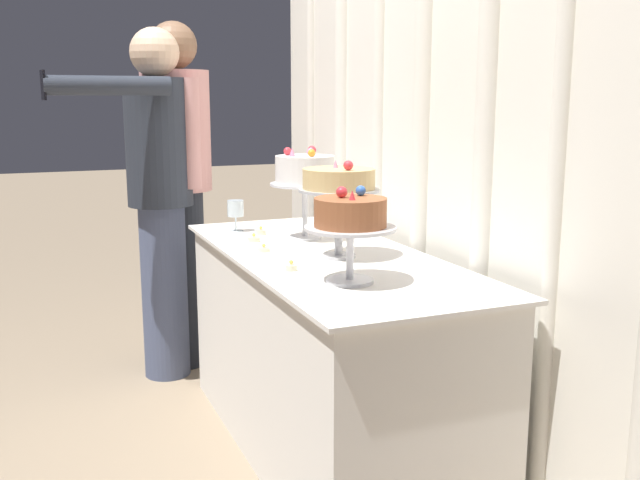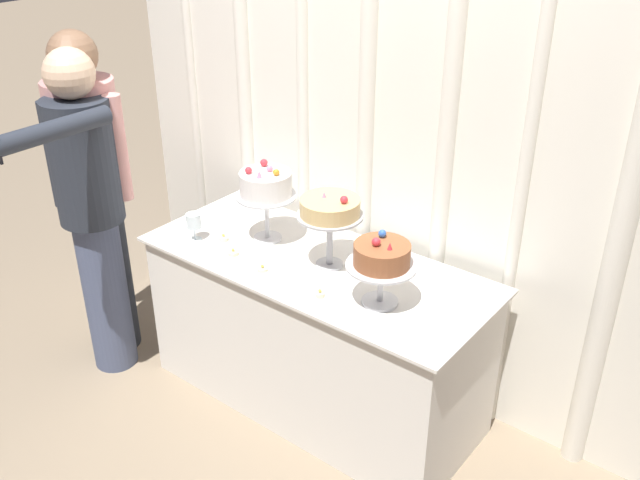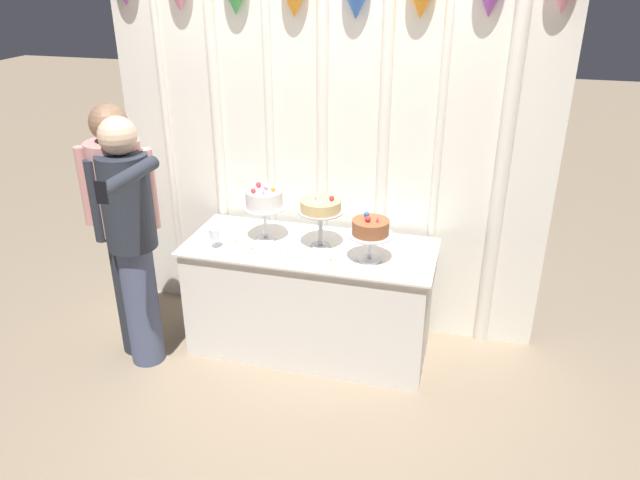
{
  "view_description": "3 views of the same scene",
  "coord_description": "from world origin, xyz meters",
  "px_view_note": "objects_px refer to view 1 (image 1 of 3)",
  "views": [
    {
      "loc": [
        2.46,
        -0.94,
        1.37
      ],
      "look_at": [
        0.0,
        0.07,
        0.85
      ],
      "focal_mm": 40.71,
      "sensor_mm": 36.0,
      "label": 1
    },
    {
      "loc": [
        1.74,
        -2.08,
        2.39
      ],
      "look_at": [
        0.05,
        0.07,
        0.93
      ],
      "focal_mm": 39.7,
      "sensor_mm": 36.0,
      "label": 2
    },
    {
      "loc": [
        1.0,
        -3.36,
        2.51
      ],
      "look_at": [
        0.07,
        0.1,
        0.84
      ],
      "focal_mm": 33.9,
      "sensor_mm": 36.0,
      "label": 3
    }
  ],
  "objects_px": {
    "cake_display_center": "(339,184)",
    "guest_man_dark_suit": "(158,187)",
    "cake_display_rightmost": "(349,218)",
    "wine_glass": "(236,209)",
    "tealight_far_left": "(261,232)",
    "tealight_far_right": "(291,267)",
    "cake_display_leftmost": "(305,173)",
    "tealight_near_right": "(264,249)",
    "cake_table": "(327,354)",
    "tealight_near_left": "(254,239)",
    "guest_man_pink_jacket": "(178,181)"
  },
  "relations": [
    {
      "from": "cake_display_leftmost",
      "to": "wine_glass",
      "type": "distance_m",
      "value": 0.39
    },
    {
      "from": "cake_display_rightmost",
      "to": "guest_man_dark_suit",
      "type": "height_order",
      "value": "guest_man_dark_suit"
    },
    {
      "from": "cake_table",
      "to": "cake_display_center",
      "type": "distance_m",
      "value": 0.67
    },
    {
      "from": "guest_man_pink_jacket",
      "to": "guest_man_dark_suit",
      "type": "bearing_deg",
      "value": -43.94
    },
    {
      "from": "wine_glass",
      "to": "cake_table",
      "type": "bearing_deg",
      "value": 17.63
    },
    {
      "from": "wine_glass",
      "to": "tealight_near_right",
      "type": "height_order",
      "value": "wine_glass"
    },
    {
      "from": "tealight_far_right",
      "to": "cake_display_rightmost",
      "type": "bearing_deg",
      "value": 27.16
    },
    {
      "from": "cake_display_leftmost",
      "to": "wine_glass",
      "type": "xyz_separation_m",
      "value": [
        -0.27,
        -0.22,
        -0.18
      ]
    },
    {
      "from": "cake_display_rightmost",
      "to": "tealight_near_left",
      "type": "bearing_deg",
      "value": -174.06
    },
    {
      "from": "cake_display_center",
      "to": "tealight_far_right",
      "type": "relative_size",
      "value": 8.99
    },
    {
      "from": "cake_display_center",
      "to": "tealight_near_right",
      "type": "height_order",
      "value": "cake_display_center"
    },
    {
      "from": "tealight_far_left",
      "to": "cake_display_leftmost",
      "type": "bearing_deg",
      "value": 42.75
    },
    {
      "from": "guest_man_dark_suit",
      "to": "tealight_near_left",
      "type": "bearing_deg",
      "value": 20.22
    },
    {
      "from": "cake_display_rightmost",
      "to": "tealight_near_right",
      "type": "relative_size",
      "value": 6.63
    },
    {
      "from": "cake_table",
      "to": "cake_display_center",
      "type": "height_order",
      "value": "cake_display_center"
    },
    {
      "from": "cake_display_rightmost",
      "to": "tealight_far_right",
      "type": "relative_size",
      "value": 7.62
    },
    {
      "from": "tealight_near_right",
      "to": "guest_man_pink_jacket",
      "type": "distance_m",
      "value": 1.05
    },
    {
      "from": "tealight_far_left",
      "to": "tealight_near_right",
      "type": "relative_size",
      "value": 1.0
    },
    {
      "from": "tealight_far_left",
      "to": "tealight_far_right",
      "type": "xyz_separation_m",
      "value": [
        0.67,
        -0.11,
        0.0
      ]
    },
    {
      "from": "cake_display_leftmost",
      "to": "tealight_far_right",
      "type": "distance_m",
      "value": 0.63
    },
    {
      "from": "cake_display_leftmost",
      "to": "guest_man_pink_jacket",
      "type": "height_order",
      "value": "guest_man_pink_jacket"
    },
    {
      "from": "tealight_near_right",
      "to": "cake_display_leftmost",
      "type": "bearing_deg",
      "value": 127.46
    },
    {
      "from": "cake_table",
      "to": "cake_display_rightmost",
      "type": "bearing_deg",
      "value": -13.89
    },
    {
      "from": "tealight_near_left",
      "to": "guest_man_pink_jacket",
      "type": "bearing_deg",
      "value": -170.6
    },
    {
      "from": "cake_display_center",
      "to": "guest_man_dark_suit",
      "type": "distance_m",
      "value": 1.21
    },
    {
      "from": "guest_man_pink_jacket",
      "to": "guest_man_dark_suit",
      "type": "distance_m",
      "value": 0.17
    },
    {
      "from": "cake_table",
      "to": "wine_glass",
      "type": "relative_size",
      "value": 11.98
    },
    {
      "from": "cake_table",
      "to": "guest_man_pink_jacket",
      "type": "bearing_deg",
      "value": -164.7
    },
    {
      "from": "tealight_far_right",
      "to": "guest_man_dark_suit",
      "type": "xyz_separation_m",
      "value": [
        -1.24,
        -0.22,
        0.15
      ]
    },
    {
      "from": "wine_glass",
      "to": "tealight_far_right",
      "type": "relative_size",
      "value": 3.43
    },
    {
      "from": "cake_display_leftmost",
      "to": "tealight_far_right",
      "type": "xyz_separation_m",
      "value": [
        0.52,
        -0.25,
        -0.26
      ]
    },
    {
      "from": "cake_display_leftmost",
      "to": "wine_glass",
      "type": "height_order",
      "value": "cake_display_leftmost"
    },
    {
      "from": "cake_display_rightmost",
      "to": "wine_glass",
      "type": "relative_size",
      "value": 2.22
    },
    {
      "from": "wine_glass",
      "to": "tealight_far_left",
      "type": "distance_m",
      "value": 0.16
    },
    {
      "from": "tealight_near_left",
      "to": "guest_man_pink_jacket",
      "type": "distance_m",
      "value": 0.85
    },
    {
      "from": "tealight_near_left",
      "to": "tealight_near_right",
      "type": "xyz_separation_m",
      "value": [
        0.2,
        -0.02,
        -0.0
      ]
    },
    {
      "from": "guest_man_pink_jacket",
      "to": "cake_table",
      "type": "bearing_deg",
      "value": 15.3
    },
    {
      "from": "tealight_far_left",
      "to": "cake_table",
      "type": "bearing_deg",
      "value": 12.87
    },
    {
      "from": "cake_display_center",
      "to": "guest_man_pink_jacket",
      "type": "bearing_deg",
      "value": -164.87
    },
    {
      "from": "tealight_far_right",
      "to": "tealight_far_left",
      "type": "bearing_deg",
      "value": 170.83
    },
    {
      "from": "tealight_near_right",
      "to": "guest_man_dark_suit",
      "type": "xyz_separation_m",
      "value": [
        -0.9,
        -0.23,
        0.15
      ]
    },
    {
      "from": "cake_display_leftmost",
      "to": "tealight_far_left",
      "type": "xyz_separation_m",
      "value": [
        -0.16,
        -0.14,
        -0.26
      ]
    },
    {
      "from": "wine_glass",
      "to": "cake_display_center",
      "type": "bearing_deg",
      "value": 17.08
    },
    {
      "from": "cake_display_rightmost",
      "to": "tealight_far_left",
      "type": "height_order",
      "value": "cake_display_rightmost"
    },
    {
      "from": "cake_display_center",
      "to": "cake_display_leftmost",
      "type": "bearing_deg",
      "value": 177.13
    },
    {
      "from": "cake_display_center",
      "to": "tealight_far_right",
      "type": "distance_m",
      "value": 0.37
    },
    {
      "from": "cake_display_center",
      "to": "wine_glass",
      "type": "bearing_deg",
      "value": -162.92
    },
    {
      "from": "tealight_far_left",
      "to": "guest_man_dark_suit",
      "type": "relative_size",
      "value": 0.03
    },
    {
      "from": "wine_glass",
      "to": "guest_man_pink_jacket",
      "type": "bearing_deg",
      "value": -167.13
    },
    {
      "from": "cake_display_rightmost",
      "to": "wine_glass",
      "type": "xyz_separation_m",
      "value": [
        -1.01,
        -0.08,
        -0.11
      ]
    }
  ]
}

